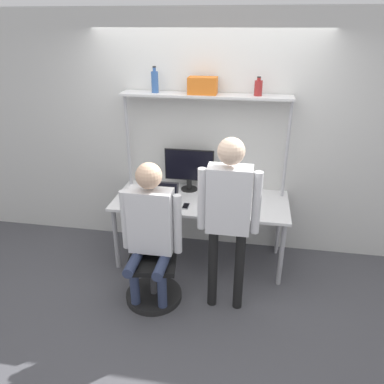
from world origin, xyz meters
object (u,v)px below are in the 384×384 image
at_px(monitor, 189,167).
at_px(storage_box, 203,86).
at_px(bottle_red, 258,88).
at_px(cell_phone, 186,206).
at_px(laptop, 163,198).
at_px(person_standing, 229,206).
at_px(person_seated, 150,224).
at_px(office_chair, 153,272).
at_px(bottle_blue, 155,82).

relative_size(monitor, storage_box, 1.88).
bearing_deg(bottle_red, cell_phone, -145.61).
relative_size(laptop, cell_phone, 2.20).
height_order(monitor, cell_phone, monitor).
bearing_deg(person_standing, laptop, 140.99).
bearing_deg(person_seated, office_chair, 97.99).
xyz_separation_m(monitor, person_standing, (0.53, -1.01, 0.05)).
bearing_deg(storage_box, monitor, -177.03).
height_order(person_seated, person_standing, person_standing).
distance_m(monitor, office_chair, 1.26).
distance_m(person_seated, storage_box, 1.54).
bearing_deg(person_seated, bottle_blue, 100.17).
bearing_deg(storage_box, laptop, -131.56).
xyz_separation_m(cell_phone, person_standing, (0.49, -0.56, 0.32)).
xyz_separation_m(laptop, office_chair, (0.03, -0.58, -0.54)).
height_order(monitor, bottle_blue, bottle_blue).
distance_m(laptop, person_standing, 1.00).
relative_size(cell_phone, person_standing, 0.09).
bearing_deg(bottle_blue, office_chair, -79.73).
xyz_separation_m(office_chair, bottle_red, (0.90, 0.99, 1.66)).
height_order(office_chair, bottle_blue, bottle_blue).
height_order(laptop, person_standing, person_standing).
height_order(person_seated, storage_box, storage_box).
height_order(laptop, bottle_blue, bottle_blue).
bearing_deg(laptop, monitor, 61.49).
relative_size(monitor, laptop, 1.70).
bearing_deg(cell_phone, laptop, 169.33).
xyz_separation_m(laptop, bottle_blue, (-0.15, 0.41, 1.15)).
height_order(monitor, office_chair, monitor).
relative_size(bottle_red, storage_box, 0.63).
distance_m(bottle_red, bottle_blue, 1.08).
distance_m(office_chair, person_seated, 0.57).
height_order(office_chair, person_seated, person_seated).
relative_size(office_chair, bottle_red, 4.85).
distance_m(cell_phone, person_standing, 0.81).
bearing_deg(cell_phone, storage_box, 77.70).
bearing_deg(person_seated, storage_box, 72.64).
distance_m(monitor, person_standing, 1.14).
xyz_separation_m(person_standing, storage_box, (-0.39, 1.02, 0.86)).
bearing_deg(person_seated, laptop, 93.51).
bearing_deg(person_standing, bottle_blue, 131.45).
relative_size(office_chair, storage_box, 3.07).
bearing_deg(bottle_red, person_standing, -100.09).
bearing_deg(laptop, bottle_red, 23.68).
bearing_deg(person_standing, monitor, 117.83).
relative_size(office_chair, bottle_blue, 3.40).
relative_size(cell_phone, office_chair, 0.16).
bearing_deg(bottle_blue, cell_phone, -48.18).
xyz_separation_m(cell_phone, bottle_red, (0.67, 0.46, 1.17)).
height_order(bottle_blue, storage_box, bottle_blue).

